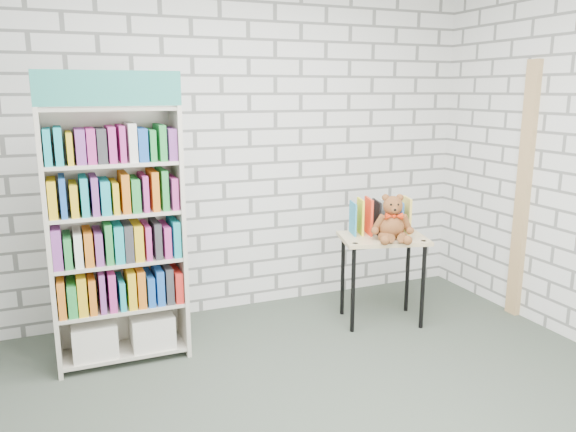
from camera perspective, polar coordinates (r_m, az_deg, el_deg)
name	(u,v)px	position (r m, az deg, el deg)	size (l,w,h in m)	color
ground	(328,432)	(3.36, 4.04, -21.08)	(4.50, 4.50, 0.00)	#3C453A
room_shell	(333,107)	(2.79, 4.62, 10.99)	(4.52, 4.02, 2.81)	silver
bookshelf	(117,235)	(3.98, -17.00, -1.84)	(0.88, 0.34, 1.98)	beige
display_table	(383,249)	(4.58, 9.60, -3.28)	(0.76, 0.62, 0.72)	tan
table_books	(380,217)	(4.62, 9.32, -0.06)	(0.50, 0.32, 0.28)	#2B8FBD
teddy_bear	(393,222)	(4.44, 10.58, -0.59)	(0.33, 0.32, 0.36)	brown
door_trim	(523,192)	(4.97, 22.77, 2.24)	(0.05, 0.12, 2.10)	tan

